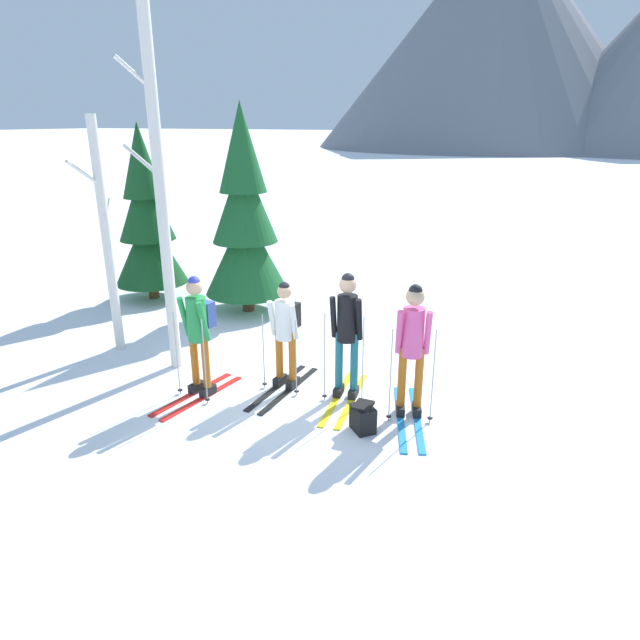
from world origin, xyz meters
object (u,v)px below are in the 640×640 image
Objects in this scene: pine_tree_near at (245,220)px; birch_tree_tall at (106,238)px; skier_in_white at (286,330)px; skier_in_black at (347,330)px; birch_tree_slender at (161,198)px; skier_in_pink at (412,345)px; pine_tree_mid at (147,221)px; backpack_on_snow_front at (363,417)px; skier_in_green at (198,329)px.

birch_tree_tall is at bearing -109.95° from pine_tree_near.
birch_tree_tall is at bearing 177.75° from skier_in_white.
skier_in_black is 4.39m from pine_tree_near.
birch_tree_slender is (-1.97, -0.07, 1.78)m from skier_in_white.
pine_tree_mid is (-6.61, 2.86, 0.69)m from skier_in_pink.
skier_in_black is at bearing 124.52° from backpack_on_snow_front.
skier_in_black is 1.00× the size of skier_in_pink.
skier_in_green is 1.23m from skier_in_white.
pine_tree_mid is at bearing 154.33° from skier_in_black.
skier_in_white is 0.32× the size of birch_tree_slender.
skier_in_green reaches higher than skier_in_white.
pine_tree_near is 2.88m from birch_tree_tall.
skier_in_white is 0.91× the size of skier_in_black.
skier_in_green is at bearing -19.91° from birch_tree_tall.
pine_tree_mid is at bearing 134.30° from birch_tree_slender.
birch_tree_slender is at bearing -178.04° from skier_in_white.
skier_in_white is at bearing 34.85° from skier_in_green.
skier_in_white is (1.01, 0.70, -0.10)m from skier_in_green.
birch_tree_slender reaches higher than skier_in_black.
birch_tree_tall is at bearing 160.09° from skier_in_green.
skier_in_pink reaches higher than skier_in_white.
skier_in_pink is (1.90, -0.12, 0.12)m from skier_in_white.
skier_in_green is 0.47× the size of pine_tree_mid.
pine_tree_near is (-4.23, 2.95, 0.86)m from skier_in_pink.
backpack_on_snow_front is (0.53, -0.77, -0.84)m from skier_in_black.
pine_tree_near is at bearing 70.05° from birch_tree_tall.
skier_in_black is 3.35m from birch_tree_slender.
pine_tree_mid is 0.97× the size of birch_tree_tall.
birch_tree_slender is (0.36, -2.90, 0.80)m from pine_tree_near.
skier_in_black is at bearing 1.76° from skier_in_white.
skier_in_green is at bearing 179.08° from backpack_on_snow_front.
skier_in_green is at bearing -159.36° from skier_in_black.
pine_tree_mid is at bearing -177.81° from pine_tree_near.
skier_in_green reaches higher than backpack_on_snow_front.
skier_in_white is at bearing -2.25° from birch_tree_tall.
pine_tree_near is 5.48m from backpack_on_snow_front.
birch_tree_tall reaches higher than pine_tree_mid.
skier_in_pink is 5.30m from birch_tree_tall.
skier_in_white is 4.22× the size of backpack_on_snow_front.
skier_in_green is at bearing -145.15° from skier_in_white.
skier_in_black is at bearing -40.66° from pine_tree_near.
skier_in_white is 2.66m from birch_tree_slender.
skier_in_white is at bearing 176.35° from skier_in_pink.
backpack_on_snow_front is (3.43, -0.68, -2.50)m from birch_tree_slender.
pine_tree_mid is at bearing 137.05° from skier_in_green.
birch_tree_tall reaches higher than skier_in_pink.
birch_tree_tall is 1.54m from birch_tree_slender.
pine_tree_mid is (-4.71, 2.74, 0.81)m from skier_in_white.
skier_in_pink is at bearing -2.76° from birch_tree_tall.
skier_in_pink is 7.23m from pine_tree_mid.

